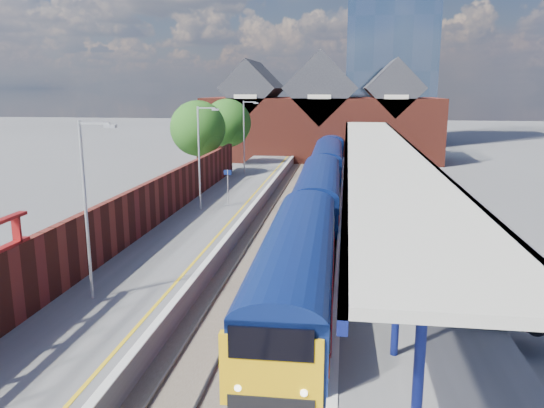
{
  "coord_description": "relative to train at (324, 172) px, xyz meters",
  "views": [
    {
      "loc": [
        3.32,
        -12.61,
        9.16
      ],
      "look_at": [
        -0.84,
        17.13,
        2.6
      ],
      "focal_mm": 35.0,
      "sensor_mm": 36.0,
      "label": 1
    }
  ],
  "objects": [
    {
      "name": "lamp_post_d",
      "position": [
        -7.86,
        5.02,
        2.87
      ],
      "size": [
        1.48,
        0.18,
        7.0
      ],
      "color": "#A5A8AA",
      "rests_on": "left_platform"
    },
    {
      "name": "station_building",
      "position": [
        -1.49,
        25.02,
        3.33
      ],
      "size": [
        30.0,
        12.12,
        13.78
      ],
      "color": "maroon",
      "rests_on": "ground"
    },
    {
      "name": "parked_car_red",
      "position": [
        7.01,
        -26.85,
        -0.42
      ],
      "size": [
        4.27,
        2.17,
        1.39
      ],
      "primitive_type": "imported",
      "rotation": [
        0.0,
        0.0,
        1.44
      ],
      "color": "maroon",
      "rests_on": "right_platform"
    },
    {
      "name": "right_platform",
      "position": [
        4.51,
        -12.98,
        -1.62
      ],
      "size": [
        6.0,
        76.0,
        1.0
      ],
      "primitive_type": "cube",
      "color": "#565659",
      "rests_on": "ground"
    },
    {
      "name": "yellow_line",
      "position": [
        -5.24,
        -12.98,
        -1.12
      ],
      "size": [
        0.14,
        76.0,
        0.01
      ],
      "primitive_type": "cube",
      "color": "yellow",
      "rests_on": "left_platform"
    },
    {
      "name": "parked_car_silver",
      "position": [
        5.03,
        -18.03,
        -0.49
      ],
      "size": [
        3.88,
        1.44,
        1.27
      ],
      "primitive_type": "imported",
      "rotation": [
        0.0,
        0.0,
        1.54
      ],
      "color": "#ABABB0",
      "rests_on": "right_platform"
    },
    {
      "name": "canopy",
      "position": [
        3.99,
        -11.03,
        3.13
      ],
      "size": [
        4.5,
        52.0,
        4.48
      ],
      "color": "navy",
      "rests_on": "right_platform"
    },
    {
      "name": "parked_car_blue",
      "position": [
        7.01,
        -9.18,
        -0.59
      ],
      "size": [
        4.22,
        3.01,
        1.07
      ],
      "primitive_type": "imported",
      "rotation": [
        0.0,
        0.0,
        1.21
      ],
      "color": "navy",
      "rests_on": "right_platform"
    },
    {
      "name": "left_platform",
      "position": [
        -6.99,
        -12.98,
        -1.62
      ],
      "size": [
        5.0,
        76.0,
        1.0
      ],
      "primitive_type": "cube",
      "color": "#565659",
      "rests_on": "ground"
    },
    {
      "name": "coping_right",
      "position": [
        1.66,
        -12.98,
        -1.1
      ],
      "size": [
        0.3,
        76.0,
        0.05
      ],
      "primitive_type": "cube",
      "color": "silver",
      "rests_on": "right_platform"
    },
    {
      "name": "lamp_post_b",
      "position": [
        -7.86,
        -26.98,
        2.87
      ],
      "size": [
        1.48,
        0.18,
        7.0
      ],
      "color": "#A5A8AA",
      "rests_on": "left_platform"
    },
    {
      "name": "ballast_bed",
      "position": [
        -1.49,
        -12.98,
        -2.09
      ],
      "size": [
        6.0,
        76.0,
        0.06
      ],
      "primitive_type": "cube",
      "color": "#473D33",
      "rests_on": "ground"
    },
    {
      "name": "train",
      "position": [
        0.0,
        0.0,
        0.0
      ],
      "size": [
        3.07,
        65.94,
        3.45
      ],
      "color": "#0B1B52",
      "rests_on": "ground"
    },
    {
      "name": "brick_wall",
      "position": [
        -9.59,
        -19.44,
        0.33
      ],
      "size": [
        0.35,
        50.0,
        3.86
      ],
      "color": "maroon",
      "rests_on": "left_platform"
    },
    {
      "name": "lamp_post_c",
      "position": [
        -7.86,
        -10.98,
        2.87
      ],
      "size": [
        1.48,
        0.18,
        7.0
      ],
      "color": "#A5A8AA",
      "rests_on": "left_platform"
    },
    {
      "name": "tree_near",
      "position": [
        -11.84,
        2.93,
        3.23
      ],
      "size": [
        5.2,
        5.2,
        8.1
      ],
      "color": "#382314",
      "rests_on": "ground"
    },
    {
      "name": "platform_sign",
      "position": [
        -6.49,
        -8.98,
        0.57
      ],
      "size": [
        0.55,
        0.08,
        2.5
      ],
      "color": "#A5A8AA",
      "rests_on": "left_platform"
    },
    {
      "name": "coping_left",
      "position": [
        -4.64,
        -12.98,
        -1.1
      ],
      "size": [
        0.3,
        76.0,
        0.05
      ],
      "primitive_type": "cube",
      "color": "silver",
      "rests_on": "left_platform"
    },
    {
      "name": "ground",
      "position": [
        -1.49,
        -2.98,
        -2.12
      ],
      "size": [
        240.0,
        240.0,
        0.0
      ],
      "primitive_type": "plane",
      "color": "#5B5B5E",
      "rests_on": "ground"
    },
    {
      "name": "rails",
      "position": [
        -1.49,
        -12.98,
        -2.0
      ],
      "size": [
        4.51,
        76.0,
        0.14
      ],
      "color": "slate",
      "rests_on": "ground"
    },
    {
      "name": "glass_tower",
      "position": [
        8.51,
        47.02,
        18.08
      ],
      "size": [
        14.2,
        14.2,
        40.3
      ],
      "color": "slate",
      "rests_on": "ground"
    },
    {
      "name": "tree_far",
      "position": [
        -10.84,
        10.93,
        3.23
      ],
      "size": [
        5.2,
        5.2,
        8.1
      ],
      "color": "#382314",
      "rests_on": "ground"
    },
    {
      "name": "parked_car_dark",
      "position": [
        7.01,
        -26.96,
        -0.42
      ],
      "size": [
        5.05,
        2.69,
        1.39
      ],
      "primitive_type": "imported",
      "rotation": [
        0.0,
        0.0,
        1.41
      ],
      "color": "black",
      "rests_on": "right_platform"
    }
  ]
}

